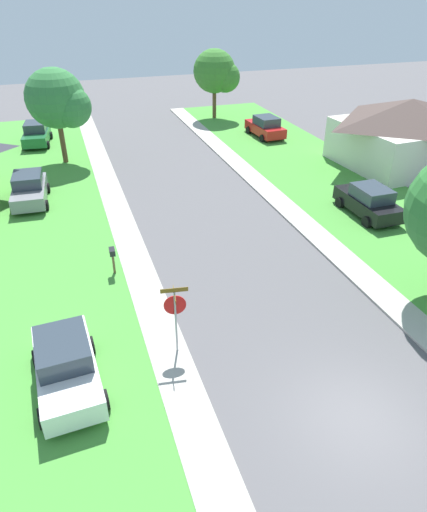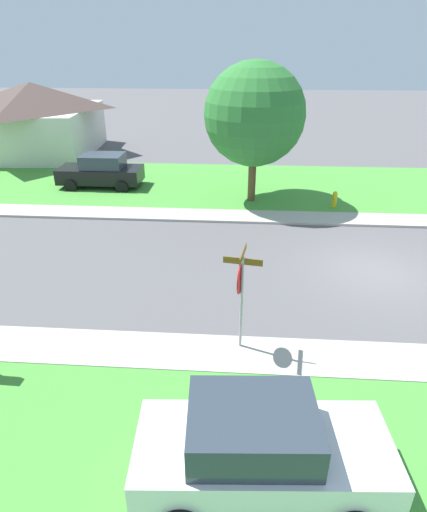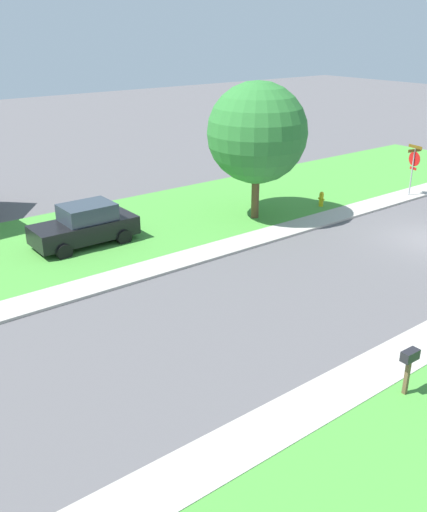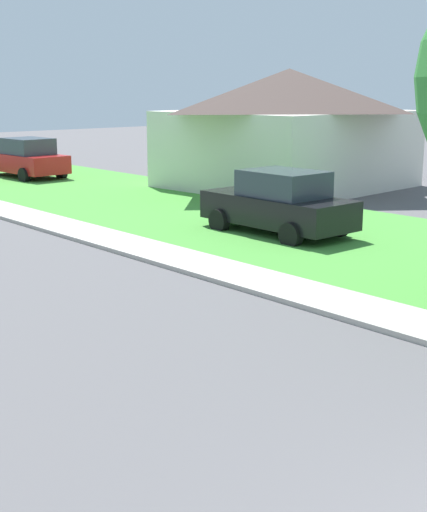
# 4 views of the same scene
# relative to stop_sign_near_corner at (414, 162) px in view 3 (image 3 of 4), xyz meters

# --- Properties ---
(sidewalk_east) EXTENTS (1.40, 56.00, 0.10)m
(sidewalk_east) POSITION_rel_stop_sign_near_corner_xyz_m (0.16, 16.87, -1.83)
(sidewalk_east) COLOR #ADA89E
(sidewalk_east) RESTS_ON ground
(lawn_east) EXTENTS (8.00, 56.00, 0.08)m
(lawn_east) POSITION_rel_stop_sign_near_corner_xyz_m (4.86, 16.87, -1.84)
(lawn_east) COLOR #479338
(lawn_east) RESTS_ON ground
(sidewalk_west) EXTENTS (1.40, 56.00, 0.10)m
(sidewalk_west) POSITION_rel_stop_sign_near_corner_xyz_m (-9.24, 16.87, -1.83)
(sidewalk_west) COLOR #ADA89E
(sidewalk_west) RESTS_ON ground
(stop_sign_near_corner) EXTENTS (0.91, 0.91, 2.77)m
(stop_sign_near_corner) POSITION_rel_stop_sign_near_corner_xyz_m (0.00, 0.00, 0.00)
(stop_sign_near_corner) COLOR #9E9EA3
(stop_sign_near_corner) RESTS_ON ground
(car_black_across_road) EXTENTS (2.05, 4.31, 1.76)m
(car_black_across_road) POSITION_rel_stop_sign_near_corner_xyz_m (4.01, 16.87, -1.00)
(car_black_across_road) COLOR black
(car_black_across_road) RESTS_ON ground
(tree_across_right) EXTENTS (4.88, 4.54, 6.34)m
(tree_across_right) POSITION_rel_stop_sign_near_corner_xyz_m (2.55, 8.85, 2.04)
(tree_across_right) COLOR brown
(tree_across_right) RESTS_ON ground
(fire_hydrant) EXTENTS (0.38, 0.22, 0.83)m
(fire_hydrant) POSITION_rel_stop_sign_near_corner_xyz_m (1.58, 5.20, -1.44)
(fire_hydrant) COLOR gold
(fire_hydrant) RESTS_ON ground
(mailbox) EXTENTS (0.25, 0.49, 1.31)m
(mailbox) POSITION_rel_stop_sign_near_corner_xyz_m (-10.32, 15.23, -0.87)
(mailbox) COLOR brown
(mailbox) RESTS_ON ground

